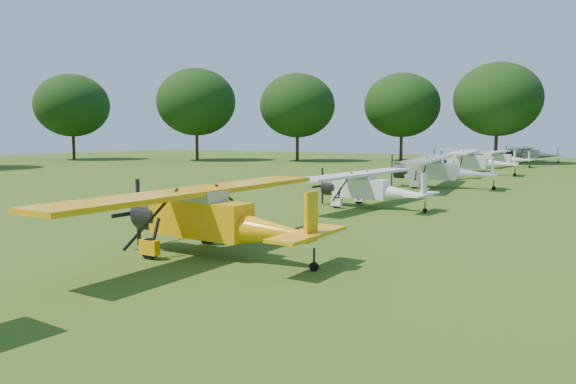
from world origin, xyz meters
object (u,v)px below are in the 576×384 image
aircraft_5 (472,160)px  aircraft_7 (531,152)px  aircraft_3 (369,186)px  aircraft_2 (214,214)px  aircraft_6 (502,157)px  golf_cart (449,161)px  aircraft_4 (439,169)px

aircraft_5 → aircraft_7: aircraft_5 is taller
aircraft_7 → aircraft_3: bearing=-84.8°
aircraft_2 → aircraft_6: size_ratio=1.21×
aircraft_6 → golf_cart: bearing=-153.9°
aircraft_6 → aircraft_2: bearing=-87.7°
aircraft_3 → golf_cart: golf_cart is taller
aircraft_2 → aircraft_4: bearing=91.4°
aircraft_5 → golf_cart: size_ratio=4.57×
aircraft_2 → aircraft_7: aircraft_2 is taller
aircraft_3 → aircraft_7: 54.10m
aircraft_5 → aircraft_6: aircraft_5 is taller
aircraft_2 → aircraft_6: aircraft_2 is taller
golf_cart → aircraft_3: bearing=-98.7°
aircraft_5 → golf_cart: 12.85m
golf_cart → aircraft_6: bearing=7.1°
aircraft_7 → aircraft_6: bearing=-89.8°
aircraft_6 → golf_cart: (-5.40, -2.48, -0.46)m
aircraft_5 → aircraft_2: bearing=-95.3°
aircraft_3 → aircraft_5: aircraft_5 is taller
aircraft_6 → aircraft_4: bearing=-87.0°
aircraft_5 → golf_cart: aircraft_5 is taller
aircraft_7 → golf_cart: 17.22m
aircraft_2 → aircraft_4: size_ratio=0.99×
aircraft_3 → golf_cart: 38.73m
golf_cart → aircraft_7: bearing=49.3°
aircraft_5 → golf_cart: bearing=107.4°
aircraft_7 → aircraft_4: bearing=-84.8°
aircraft_2 → aircraft_5: size_ratio=0.97×
aircraft_2 → aircraft_5: (-1.02, 39.96, 0.03)m
aircraft_4 → aircraft_7: bearing=82.1°
aircraft_5 → aircraft_6: size_ratio=1.24×
aircraft_4 → aircraft_2: bearing=-96.8°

